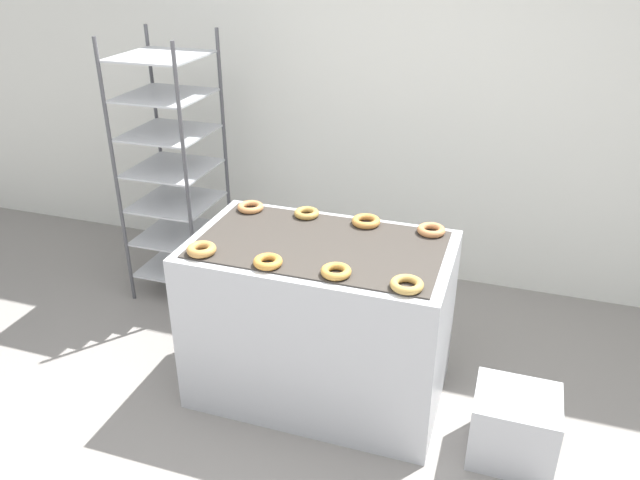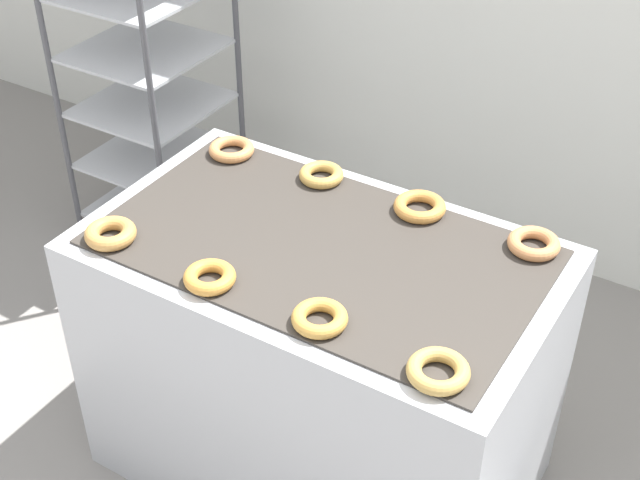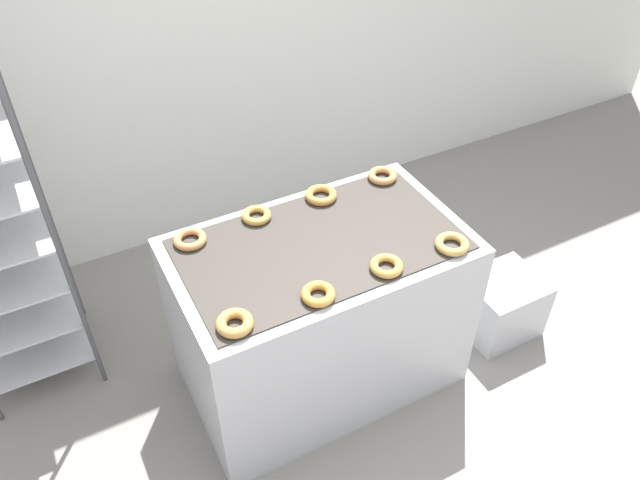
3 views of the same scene
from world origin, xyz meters
name	(u,v)px [view 2 (image 2 of 3)]	position (x,y,z in m)	size (l,w,h in m)	color
fryer_machine	(320,365)	(0.00, 0.64, 0.45)	(1.31, 0.78, 0.90)	#B7BABF
baking_rack_cart	(145,50)	(-1.27, 1.39, 0.89)	(0.53, 0.56, 1.75)	#4C4C51
donut_near_left	(110,234)	(-0.51, 0.36, 0.92)	(0.14, 0.14, 0.04)	#BC8643
donut_near_midleft	(210,277)	(-0.16, 0.35, 0.92)	(0.14, 0.14, 0.04)	#C98938
donut_near_midright	(320,318)	(0.17, 0.37, 0.92)	(0.14, 0.14, 0.04)	#C28D3D
donut_near_right	(438,371)	(0.49, 0.35, 0.92)	(0.15, 0.15, 0.04)	tan
donut_far_left	(232,149)	(-0.50, 0.91, 0.92)	(0.14, 0.14, 0.03)	#CA854D
donut_far_midleft	(321,175)	(-0.17, 0.93, 0.92)	(0.14, 0.14, 0.04)	#BB8E44
donut_far_midright	(420,207)	(0.16, 0.93, 0.92)	(0.15, 0.15, 0.04)	#C4833C
donut_far_right	(534,244)	(0.50, 0.93, 0.92)	(0.14, 0.14, 0.04)	#C8824E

